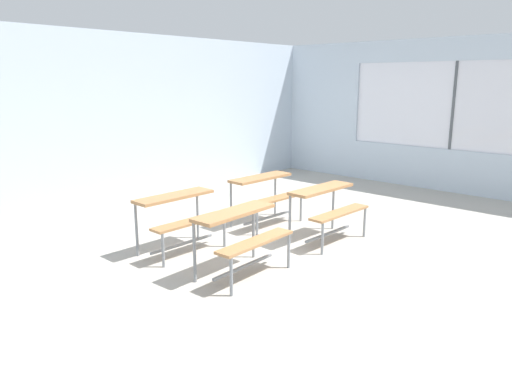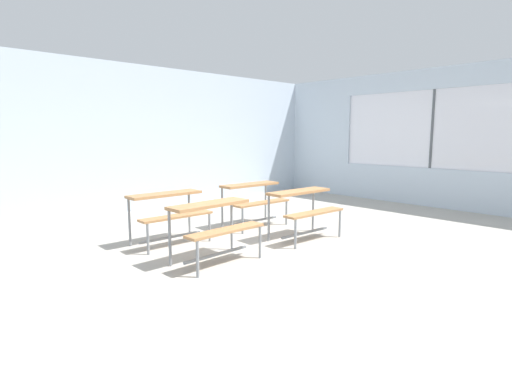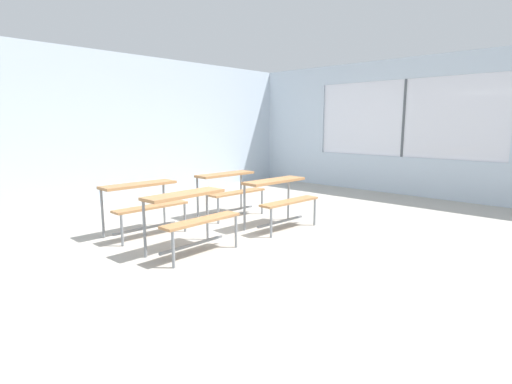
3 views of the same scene
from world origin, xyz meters
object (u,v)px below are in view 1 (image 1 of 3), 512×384
(desk_bench_r0c0, at_px, (242,228))
(desk_bench_r0c1, at_px, (327,201))
(desk_bench_r1c1, at_px, (266,189))
(desk_bench_r1c0, at_px, (180,209))

(desk_bench_r0c0, bearing_deg, desk_bench_r0c1, -3.44)
(desk_bench_r0c0, height_order, desk_bench_r0c1, same)
(desk_bench_r0c0, xyz_separation_m, desk_bench_r0c1, (1.67, -0.04, 0.00))
(desk_bench_r1c1, bearing_deg, desk_bench_r1c0, -178.86)
(desk_bench_r1c0, relative_size, desk_bench_r1c1, 0.99)
(desk_bench_r0c0, height_order, desk_bench_r1c1, same)
(desk_bench_r0c1, distance_m, desk_bench_r1c1, 1.15)
(desk_bench_r0c0, distance_m, desk_bench_r1c1, 2.02)
(desk_bench_r0c1, bearing_deg, desk_bench_r1c1, 91.13)
(desk_bench_r1c0, bearing_deg, desk_bench_r1c1, 0.09)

